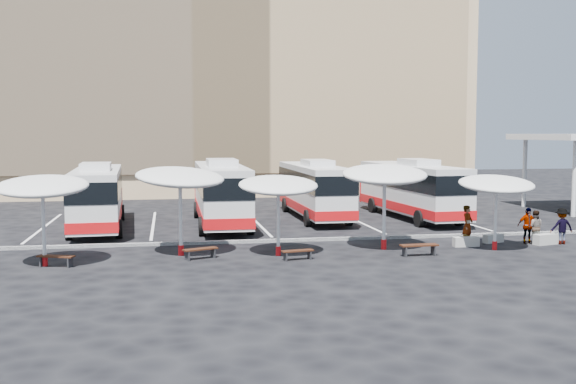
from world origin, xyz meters
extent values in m
plane|color=black|center=(0.00, 0.00, 0.00)|extent=(120.00, 120.00, 0.00)
cube|color=tan|center=(0.00, 32.00, 12.50)|extent=(42.00, 18.00, 25.00)
cube|color=tan|center=(0.00, 22.90, 12.00)|extent=(40.00, 0.30, 20.00)
cylinder|color=silver|center=(20.00, 7.00, 2.40)|extent=(0.30, 0.30, 4.80)
cylinder|color=silver|center=(20.00, 13.00, 2.40)|extent=(0.30, 0.30, 4.80)
cube|color=black|center=(0.00, 0.50, 0.07)|extent=(34.00, 0.25, 0.15)
cube|color=white|center=(-12.00, 8.00, 0.01)|extent=(0.15, 12.00, 0.01)
cube|color=white|center=(-6.00, 8.00, 0.01)|extent=(0.15, 12.00, 0.01)
cube|color=white|center=(0.00, 8.00, 0.01)|extent=(0.15, 12.00, 0.01)
cube|color=white|center=(6.00, 8.00, 0.01)|extent=(0.15, 12.00, 0.01)
cube|color=white|center=(12.00, 8.00, 0.01)|extent=(0.15, 12.00, 0.01)
cube|color=silver|center=(-8.95, 6.78, 1.86)|extent=(2.92, 11.54, 2.86)
cube|color=black|center=(-8.95, 6.78, 2.43)|extent=(2.98, 11.60, 1.05)
cube|color=red|center=(-8.95, 6.78, 0.81)|extent=(2.98, 11.60, 0.52)
cube|color=red|center=(-9.22, 12.50, 1.14)|extent=(2.45, 0.31, 1.34)
cube|color=silver|center=(-8.90, 5.83, 3.48)|extent=(1.66, 2.93, 0.38)
cylinder|color=black|center=(-10.30, 10.06, 0.48)|extent=(0.38, 0.97, 0.95)
cylinder|color=black|center=(-7.92, 10.17, 0.48)|extent=(0.38, 0.97, 0.95)
cylinder|color=black|center=(-9.96, 2.92, 0.48)|extent=(0.38, 0.97, 0.95)
cylinder|color=black|center=(-7.58, 3.03, 0.48)|extent=(0.38, 0.97, 0.95)
cube|color=silver|center=(-2.17, 7.06, 1.94)|extent=(2.57, 11.94, 2.98)
cube|color=black|center=(-2.17, 7.06, 2.53)|extent=(2.63, 12.00, 1.09)
cube|color=red|center=(-2.17, 7.06, 0.84)|extent=(2.63, 12.00, 0.55)
cube|color=red|center=(-2.13, 13.03, 1.19)|extent=(2.54, 0.22, 1.39)
cube|color=silver|center=(-2.18, 6.07, 3.63)|extent=(1.61, 2.99, 0.40)
cylinder|color=black|center=(-3.39, 10.55, 0.50)|extent=(0.36, 1.00, 0.99)
cylinder|color=black|center=(-0.91, 10.53, 0.50)|extent=(0.36, 1.00, 0.99)
cylinder|color=black|center=(-3.45, 3.10, 0.50)|extent=(0.36, 1.00, 0.99)
cylinder|color=black|center=(-0.96, 3.08, 0.50)|extent=(0.36, 1.00, 0.99)
cube|color=silver|center=(3.77, 9.32, 1.85)|extent=(2.42, 11.40, 2.85)
cube|color=black|center=(3.77, 9.32, 2.42)|extent=(2.47, 11.46, 1.04)
cube|color=red|center=(3.77, 9.32, 0.81)|extent=(2.47, 11.46, 0.52)
cube|color=red|center=(3.74, 15.02, 1.14)|extent=(2.43, 0.20, 1.33)
cube|color=silver|center=(3.77, 8.37, 3.46)|extent=(1.53, 2.85, 0.38)
cylinder|color=black|center=(2.57, 12.64, 0.47)|extent=(0.34, 0.95, 0.95)
cylinder|color=black|center=(4.94, 12.65, 0.47)|extent=(0.34, 0.95, 0.95)
cylinder|color=black|center=(2.59, 5.52, 0.47)|extent=(0.34, 0.95, 0.95)
cylinder|color=black|center=(4.97, 5.53, 0.47)|extent=(0.34, 0.95, 0.95)
cube|color=silver|center=(9.65, 8.13, 1.87)|extent=(3.16, 11.67, 2.88)
cube|color=black|center=(9.65, 8.13, 2.45)|extent=(3.22, 11.73, 1.06)
cube|color=red|center=(9.65, 8.13, 0.82)|extent=(3.22, 11.73, 0.53)
cube|color=red|center=(9.27, 13.88, 1.15)|extent=(2.47, 0.35, 1.35)
cube|color=silver|center=(9.72, 7.17, 3.51)|extent=(1.73, 2.98, 0.38)
cylinder|color=black|center=(8.23, 11.40, 0.48)|extent=(0.40, 0.98, 0.96)
cylinder|color=black|center=(10.63, 11.56, 0.48)|extent=(0.40, 0.98, 0.96)
cylinder|color=black|center=(8.71, 4.21, 0.48)|extent=(0.40, 0.98, 0.96)
cylinder|color=black|center=(11.11, 4.37, 0.48)|extent=(0.40, 0.98, 0.96)
cylinder|color=silver|center=(-9.99, -3.69, 1.57)|extent=(0.15, 0.15, 3.13)
cylinder|color=red|center=(-9.99, -3.69, 0.21)|extent=(0.23, 0.23, 0.42)
ellipsoid|color=silver|center=(-9.99, -3.69, 3.18)|extent=(3.59, 3.64, 1.07)
cylinder|color=silver|center=(-4.63, -2.27, 1.66)|extent=(0.21, 0.21, 3.33)
cylinder|color=red|center=(-4.63, -2.27, 0.22)|extent=(0.32, 0.32, 0.44)
ellipsoid|color=silver|center=(-4.63, -2.27, 3.38)|extent=(5.00, 5.03, 1.14)
cylinder|color=silver|center=(-0.51, -3.06, 1.50)|extent=(0.14, 0.14, 3.00)
cylinder|color=red|center=(-0.51, -3.06, 0.20)|extent=(0.22, 0.22, 0.40)
ellipsoid|color=silver|center=(-0.51, -3.06, 3.05)|extent=(3.42, 3.47, 1.03)
cylinder|color=silver|center=(4.45, -2.35, 1.68)|extent=(0.18, 0.18, 3.36)
cylinder|color=red|center=(4.45, -2.35, 0.22)|extent=(0.28, 0.28, 0.45)
ellipsoid|color=silver|center=(4.45, -2.35, 3.41)|extent=(4.38, 4.42, 1.15)
cylinder|color=silver|center=(9.32, -3.39, 1.47)|extent=(0.15, 0.15, 2.93)
cylinder|color=red|center=(9.32, -3.39, 0.20)|extent=(0.24, 0.24, 0.39)
ellipsoid|color=silver|center=(9.32, -3.39, 2.98)|extent=(3.73, 3.76, 1.00)
cube|color=black|center=(-9.52, -3.92, 0.42)|extent=(1.52, 0.87, 0.06)
cube|color=black|center=(-10.08, -3.72, 0.20)|extent=(0.18, 0.37, 0.39)
cube|color=black|center=(-8.97, -4.12, 0.20)|extent=(0.18, 0.37, 0.39)
cube|color=black|center=(-3.85, -3.28, 0.42)|extent=(1.51, 0.93, 0.06)
cube|color=black|center=(-4.40, -3.50, 0.20)|extent=(0.20, 0.37, 0.39)
cube|color=black|center=(-3.31, -3.05, 0.20)|extent=(0.20, 0.37, 0.39)
cube|color=black|center=(0.10, -4.20, 0.39)|extent=(1.39, 0.61, 0.05)
cube|color=black|center=(-0.42, -4.30, 0.18)|extent=(0.12, 0.35, 0.36)
cube|color=black|center=(0.63, -4.10, 0.18)|extent=(0.12, 0.35, 0.36)
cube|color=black|center=(5.40, -4.24, 0.47)|extent=(1.66, 0.50, 0.07)
cube|color=black|center=(4.74, -4.26, 0.22)|extent=(0.08, 0.42, 0.44)
cube|color=black|center=(6.06, -4.21, 0.22)|extent=(0.08, 0.42, 0.44)
cube|color=#969690|center=(8.44, -2.31, 0.22)|extent=(1.20, 0.42, 0.45)
cube|color=#969690|center=(10.22, -1.51, 0.21)|extent=(1.15, 0.74, 0.41)
cube|color=#969690|center=(12.45, -2.42, 0.25)|extent=(1.40, 0.78, 0.50)
imported|color=black|center=(8.69, -1.94, 0.94)|extent=(0.81, 0.79, 1.87)
imported|color=black|center=(12.06, -2.09, 0.79)|extent=(0.95, 0.88, 1.58)
imported|color=black|center=(11.68, -2.03, 0.86)|extent=(1.02, 0.44, 1.72)
imported|color=black|center=(13.19, -2.48, 0.86)|extent=(1.13, 0.69, 1.71)
camera|label=1|loc=(-5.17, -31.24, 5.24)|focal=42.00mm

